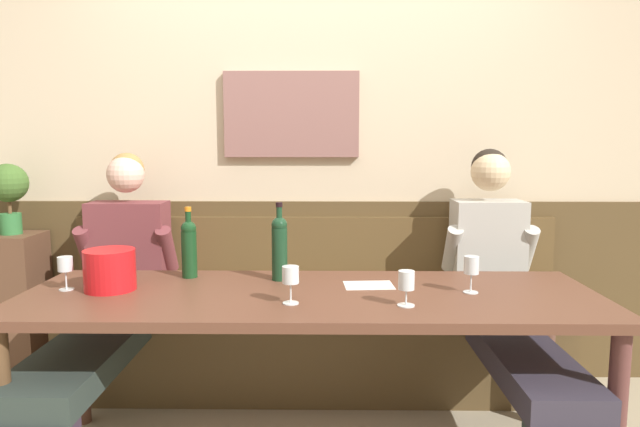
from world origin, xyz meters
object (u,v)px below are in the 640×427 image
Objects in this scene: person_left_seat at (105,299)px; wine_glass_by_bottle at (65,266)px; wine_glass_right_end at (406,283)px; person_center_left_seat at (505,293)px; potted_plant at (8,189)px; wine_glass_center_front at (471,267)px; wine_glass_mid_left at (291,277)px; ice_bucket at (110,270)px; dining_table at (310,311)px; wall_bench at (314,341)px; wine_bottle_clear_water at (189,247)px; wine_bottle_green_tall at (280,246)px.

person_left_seat is 9.21× the size of wine_glass_by_bottle.
wine_glass_right_end is at bearing -8.77° from wine_glass_by_bottle.
person_center_left_seat reaches higher than potted_plant.
wine_glass_center_front is 1.05× the size of wine_glass_mid_left.
ice_bucket reaches higher than wine_glass_mid_left.
potted_plant reaches higher than dining_table.
dining_table is 0.69m from wine_glass_center_front.
potted_plant is (-1.64, 0.03, 0.83)m from wall_bench.
dining_table is 1.79× the size of person_center_left_seat.
wine_glass_mid_left is at bearing -11.25° from wine_glass_by_bottle.
ice_bucket is at bearing 166.01° from wine_glass_mid_left.
wall_bench is at bearing 37.20° from wine_bottle_clear_water.
dining_table is 15.54× the size of wine_glass_center_front.
person_left_seat is 1.69m from wine_glass_center_front.
wine_glass_mid_left is 0.38× the size of potted_plant.
wine_bottle_clear_water is 1.25m from wine_glass_center_front.
wall_bench is 1.04m from person_center_left_seat.
person_left_seat is 0.37m from wine_glass_by_bottle.
wine_glass_by_bottle is at bearing 179.16° from wine_glass_center_front.
person_left_seat is 8.92× the size of wine_glass_mid_left.
wall_bench is 1.19m from ice_bucket.
wine_glass_mid_left is at bearing -167.26° from wine_glass_center_front.
person_center_left_seat is 1.79m from ice_bucket.
ice_bucket is 0.55× the size of potted_plant.
wine_glass_right_end is (-0.55, -0.53, 0.18)m from person_center_left_seat.
wine_glass_mid_left is (0.77, -0.19, 0.02)m from ice_bucket.
ice_bucket is at bearing 177.72° from dining_table.
wine_glass_center_front reaches higher than wine_glass_right_end.
wine_glass_by_bottle reaches higher than wine_glass_right_end.
wine_bottle_clear_water is at bearing 173.80° from wine_bottle_green_tall.
wine_bottle_green_tall is at bearing 101.12° from wine_glass_mid_left.
wine_glass_by_bottle is 0.93× the size of wine_glass_center_front.
wine_glass_center_front is (-0.25, -0.34, 0.20)m from person_center_left_seat.
wall_bench is 1.34m from wine_glass_by_bottle.
wine_glass_mid_left is (-0.73, -0.17, -0.01)m from wine_glass_center_front.
wine_glass_by_bottle is at bearing -168.34° from wine_bottle_green_tall.
wine_glass_by_bottle is at bearing -98.65° from person_left_seat.
person_center_left_seat is 1.98m from wine_glass_by_bottle.
person_left_seat is 1.90m from person_center_left_seat.
ice_bucket is at bearing -165.48° from wine_bottle_green_tall.
ice_bucket reaches higher than dining_table.
person_center_left_seat reaches higher than wine_glass_mid_left.
wine_bottle_green_tall reaches higher than wine_glass_mid_left.
wine_bottle_clear_water is at bearing -8.02° from person_left_seat.
person_center_left_seat is (0.92, -0.34, 0.37)m from wall_bench.
ice_bucket is (-1.75, -0.31, 0.18)m from person_center_left_seat.
wall_bench is 17.51× the size of wine_glass_center_front.
wine_glass_right_end is at bearing -66.93° from wall_bench.
person_center_left_seat reaches higher than wine_bottle_clear_water.
wall_bench is 2.02× the size of person_center_left_seat.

